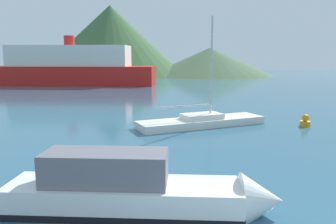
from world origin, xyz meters
name	(u,v)px	position (x,y,z in m)	size (l,w,h in m)	color
motorboat_near	(141,192)	(-1.97, 3.73, 0.58)	(7.90, 2.37, 2.11)	white
sailboat_inner	(202,121)	(1.54, 15.70, 0.32)	(8.72, 5.05, 6.97)	white
ferry_distant	(70,68)	(-15.46, 50.87, 2.84)	(28.70, 9.81, 8.07)	red
buoy_marker	(305,121)	(8.25, 15.38, 0.31)	(0.66, 0.66, 0.76)	orange
hill_west	(111,41)	(-12.55, 82.17, 8.92)	(38.44, 38.44, 17.84)	#3D6038
hill_central	(210,62)	(13.01, 79.91, 3.57)	(32.22, 32.22, 7.14)	#4C6647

